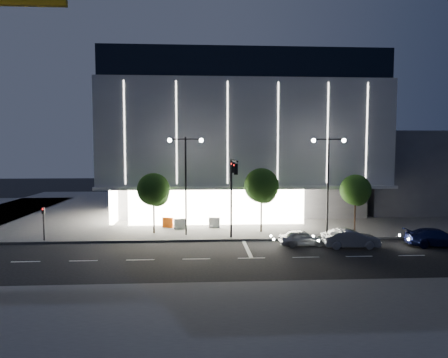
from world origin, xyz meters
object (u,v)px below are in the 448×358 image
Objects in this scene: ped_signal_far at (44,220)px; tree_right at (356,192)px; car_lead at (302,238)px; barrier_b at (180,224)px; tree_left at (154,191)px; car_second at (350,239)px; street_lamp_east at (328,170)px; barrier_a at (168,223)px; traffic_mast at (233,184)px; tree_mid at (262,187)px; barrier_d at (214,222)px; street_lamp_west at (186,171)px; car_third at (437,237)px.

ped_signal_far is 28.21m from tree_right.
car_lead is 12.37m from barrier_b.
car_second is at bearing -20.04° from tree_left.
street_lamp_east is 16.23m from barrier_a.
tree_left is 17.65m from car_second.
tree_left is at bearing 176.35° from street_lamp_east.
street_lamp_east reaches higher than barrier_a.
traffic_mast is 7.95m from tree_left.
car_lead reaches higher than barrier_b.
tree_mid is 5.59× the size of barrier_a.
traffic_mast is 9.61m from barrier_a.
tree_left is 5.20× the size of barrier_a.
traffic_mast is 1.87× the size of car_lead.
barrier_a and barrier_b have the same top height.
tree_right is at bearing -23.18° from car_second.
tree_mid is at bearing 170.31° from street_lamp_east.
tree_left is (-6.97, 3.68, -0.99)m from traffic_mast.
barrier_d is at bearing 17.03° from barrier_a.
street_lamp_west is 16.19m from tree_right.
car_second is at bearing -7.69° from ped_signal_far.
tree_left is 1.04× the size of tree_right.
ped_signal_far is 19.35m from tree_mid.
barrier_d is at bearing 152.63° from tree_mid.
traffic_mast reaches higher than ped_signal_far.
barrier_a is at bearing 67.35° from tree_left.
car_second is at bearing -114.49° from tree_right.
tree_left is 19.00m from tree_right.
barrier_b is at bearing -160.82° from barrier_d.
street_lamp_west reaches higher than barrier_d.
tree_right is at bearing 18.63° from street_lamp_east.
car_lead is 3.44× the size of barrier_d.
tree_left is at bearing 161.06° from street_lamp_west.
car_third is at bearing -7.45° from traffic_mast.
car_second is (16.29, -5.94, -3.29)m from tree_left.
street_lamp_east is 14.98m from barrier_b.
tree_right is (16.03, 1.02, -2.07)m from street_lamp_west.
car_second is at bearing -86.29° from street_lamp_east.
street_lamp_east is 6.27m from tree_mid.
barrier_d is at bearing 53.71° from car_second.
street_lamp_west reaches higher than tree_left.
car_lead is (12.60, -5.02, -3.39)m from tree_left.
street_lamp_east is 7.46m from car_lead.
street_lamp_east reaches higher than car_lead.
street_lamp_east is 8.18× the size of barrier_a.
ped_signal_far is 11.31m from barrier_a.
barrier_a is (-15.26, 8.43, -0.09)m from car_second.
tree_left reaches higher than tree_right.
tree_mid is at bearing -16.99° from barrier_d.
car_second is 13.43m from barrier_d.
barrier_b is (2.24, 1.73, -3.38)m from tree_left.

